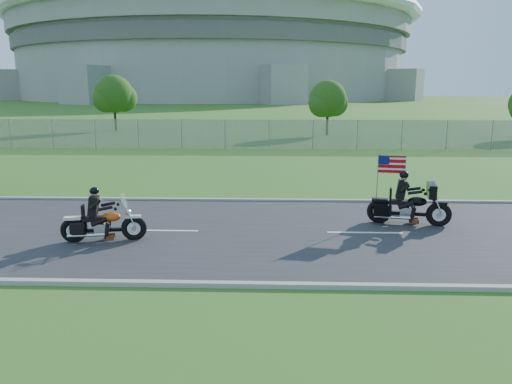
{
  "coord_description": "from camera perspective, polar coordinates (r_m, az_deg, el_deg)",
  "views": [
    {
      "loc": [
        1.3,
        -14.08,
        4.24
      ],
      "look_at": [
        0.81,
        0.0,
        1.23
      ],
      "focal_mm": 35.0,
      "sensor_mm": 36.0,
      "label": 1
    }
  ],
  "objects": [
    {
      "name": "curb_south",
      "position": [
        10.95,
        -5.08,
        -10.49
      ],
      "size": [
        120.0,
        0.18,
        0.12
      ],
      "primitive_type": "cube",
      "color": "#9E9B93",
      "rests_on": "ground"
    },
    {
      "name": "motorcycle_lead",
      "position": [
        14.39,
        -17.16,
        -3.57
      ],
      "size": [
        2.32,
        0.82,
        1.57
      ],
      "rotation": [
        0.0,
        0.0,
        0.17
      ],
      "color": "black",
      "rests_on": "ground"
    },
    {
      "name": "tree_fence_near",
      "position": [
        44.39,
        8.26,
        10.28
      ],
      "size": [
        3.52,
        3.28,
        4.75
      ],
      "color": "#382316",
      "rests_on": "ground"
    },
    {
      "name": "curb_north",
      "position": [
        18.66,
        -2.06,
        -0.94
      ],
      "size": [
        120.0,
        0.18,
        0.12
      ],
      "primitive_type": "cube",
      "color": "#9E9B93",
      "rests_on": "ground"
    },
    {
      "name": "road",
      "position": [
        14.76,
        -3.16,
        -4.58
      ],
      "size": [
        120.0,
        8.0,
        0.04
      ],
      "primitive_type": "cube",
      "color": "#28282B",
      "rests_on": "ground"
    },
    {
      "name": "stadium",
      "position": [
        185.66,
        -4.77,
        15.5
      ],
      "size": [
        140.4,
        140.4,
        29.2
      ],
      "color": "#A3A099",
      "rests_on": "ground"
    },
    {
      "name": "tree_fence_mid",
      "position": [
        50.49,
        -15.86,
        10.53
      ],
      "size": [
        3.96,
        3.69,
        5.3
      ],
      "color": "#382316",
      "rests_on": "ground"
    },
    {
      "name": "motorcycle_follow",
      "position": [
        16.08,
        17.06,
        -1.64
      ],
      "size": [
        2.53,
        1.01,
        2.12
      ],
      "rotation": [
        0.0,
        0.0,
        -0.18
      ],
      "color": "black",
      "rests_on": "ground"
    },
    {
      "name": "ground",
      "position": [
        14.77,
        -3.16,
        -4.66
      ],
      "size": [
        420.0,
        420.0,
        0.0
      ],
      "primitive_type": "plane",
      "color": "#23581B",
      "rests_on": "ground"
    },
    {
      "name": "fence",
      "position": [
        34.81,
        -8.5,
        6.57
      ],
      "size": [
        60.0,
        0.03,
        2.0
      ],
      "primitive_type": "cube",
      "color": "gray",
      "rests_on": "ground"
    }
  ]
}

